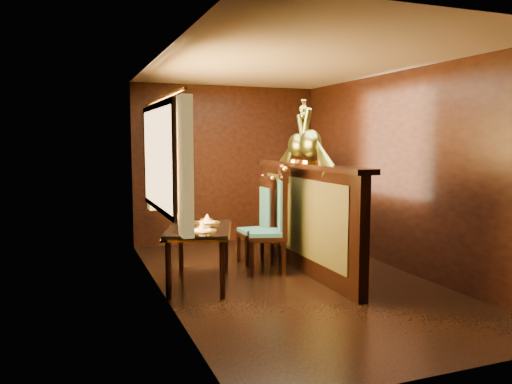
{
  "coord_description": "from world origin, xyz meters",
  "views": [
    {
      "loc": [
        -2.42,
        -5.17,
        1.65
      ],
      "look_at": [
        -0.33,
        0.31,
        1.03
      ],
      "focal_mm": 35.0,
      "sensor_mm": 36.0,
      "label": 1
    }
  ],
  "objects_px": {
    "chair_right": "(262,217)",
    "peacock_right": "(297,135)",
    "dining_table": "(199,233)",
    "chair_left": "(277,217)",
    "peacock_left": "(310,131)"
  },
  "relations": [
    {
      "from": "chair_right",
      "to": "peacock_right",
      "type": "height_order",
      "value": "peacock_right"
    },
    {
      "from": "dining_table",
      "to": "chair_left",
      "type": "xyz_separation_m",
      "value": [
        1.04,
        0.21,
        0.09
      ]
    },
    {
      "from": "chair_left",
      "to": "peacock_left",
      "type": "distance_m",
      "value": 1.13
    },
    {
      "from": "chair_left",
      "to": "chair_right",
      "type": "xyz_separation_m",
      "value": [
        0.02,
        0.52,
        -0.08
      ]
    },
    {
      "from": "dining_table",
      "to": "peacock_right",
      "type": "distance_m",
      "value": 1.8
    },
    {
      "from": "peacock_left",
      "to": "peacock_right",
      "type": "bearing_deg",
      "value": 90.0
    },
    {
      "from": "chair_left",
      "to": "peacock_right",
      "type": "relative_size",
      "value": 1.91
    },
    {
      "from": "peacock_left",
      "to": "peacock_right",
      "type": "xyz_separation_m",
      "value": [
        0.0,
        0.36,
        -0.04
      ]
    },
    {
      "from": "dining_table",
      "to": "chair_right",
      "type": "distance_m",
      "value": 1.28
    },
    {
      "from": "chair_right",
      "to": "peacock_right",
      "type": "bearing_deg",
      "value": -49.79
    },
    {
      "from": "chair_left",
      "to": "peacock_right",
      "type": "bearing_deg",
      "value": 40.57
    },
    {
      "from": "chair_right",
      "to": "peacock_right",
      "type": "relative_size",
      "value": 1.69
    },
    {
      "from": "dining_table",
      "to": "chair_left",
      "type": "distance_m",
      "value": 1.06
    },
    {
      "from": "dining_table",
      "to": "peacock_left",
      "type": "height_order",
      "value": "peacock_left"
    },
    {
      "from": "peacock_left",
      "to": "peacock_right",
      "type": "height_order",
      "value": "peacock_left"
    }
  ]
}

